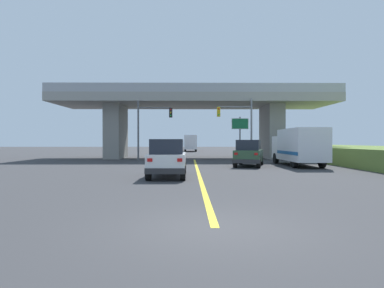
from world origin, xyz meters
name	(u,v)px	position (x,y,z in m)	size (l,w,h in m)	color
ground	(194,158)	(0.00, 30.19, 0.00)	(160.00, 160.00, 0.00)	#353538
overpass_bridge	(194,110)	(0.00, 30.19, 5.43)	(30.37, 8.80, 7.78)	gray
lane_divider_stripe	(198,172)	(0.00, 13.58, 0.00)	(0.20, 27.17, 0.01)	yellow
suv_lead	(168,158)	(-1.71, 10.41, 1.01)	(1.94, 4.47, 2.02)	silver
suv_crossing	(249,153)	(4.02, 17.98, 1.01)	(3.05, 4.88, 2.02)	#2D4C33
box_truck	(299,146)	(7.96, 18.37, 1.54)	(2.33, 7.33, 2.87)	silver
traffic_signal_nearside	(240,122)	(4.53, 25.50, 3.87)	(3.51, 0.36, 6.17)	slate
traffic_signal_farside	(150,122)	(-4.51, 25.84, 3.81)	(3.50, 0.36, 5.99)	#56595E
highway_sign	(240,128)	(4.78, 27.29, 3.33)	(1.77, 0.17, 4.48)	#56595E
semi_truck_distant	(191,143)	(-0.26, 55.69, 1.62)	(2.33, 6.81, 3.08)	red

